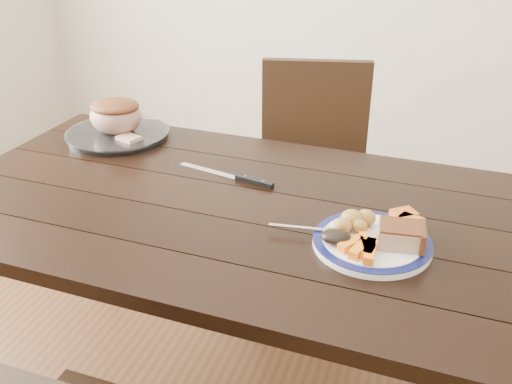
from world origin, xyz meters
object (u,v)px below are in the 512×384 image
(dining_table, at_px, (231,231))
(dinner_plate, at_px, (372,243))
(pork_slice, at_px, (400,236))
(serving_platter, at_px, (118,135))
(chair_far, at_px, (313,170))
(carving_knife, at_px, (243,178))
(roast_joint, at_px, (116,117))
(fork, at_px, (311,229))

(dining_table, bearing_deg, dinner_plate, -14.46)
(pork_slice, bearing_deg, serving_platter, 157.14)
(chair_far, relative_size, carving_knife, 2.93)
(serving_platter, bearing_deg, chair_far, 36.25)
(serving_platter, xyz_separation_m, carving_knife, (0.51, -0.18, -0.00))
(dinner_plate, height_order, serving_platter, serving_platter)
(carving_knife, bearing_deg, chair_far, 95.54)
(roast_joint, bearing_deg, pork_slice, -22.86)
(chair_far, xyz_separation_m, carving_knife, (-0.07, -0.61, 0.23))
(roast_joint, bearing_deg, dinner_plate, -23.95)
(serving_platter, bearing_deg, dinner_plate, -23.95)
(chair_far, relative_size, fork, 5.22)
(chair_far, distance_m, carving_knife, 0.65)
(serving_platter, height_order, fork, fork)
(serving_platter, height_order, roast_joint, roast_joint)
(pork_slice, xyz_separation_m, roast_joint, (-0.98, 0.41, 0.03))
(fork, xyz_separation_m, carving_knife, (-0.26, 0.24, -0.01))
(serving_platter, distance_m, roast_joint, 0.07)
(pork_slice, relative_size, carving_knife, 0.32)
(dinner_plate, bearing_deg, fork, -178.24)
(fork, bearing_deg, chair_far, 94.72)
(chair_far, bearing_deg, pork_slice, 102.26)
(dining_table, relative_size, pork_slice, 16.27)
(chair_far, bearing_deg, roast_joint, 23.35)
(carving_knife, bearing_deg, serving_platter, 173.22)
(chair_far, distance_m, serving_platter, 0.76)
(pork_slice, height_order, fork, pork_slice)
(dinner_plate, xyz_separation_m, carving_knife, (-0.40, 0.23, -0.00))
(fork, bearing_deg, roast_joint, 144.02)
(serving_platter, xyz_separation_m, fork, (0.77, -0.41, 0.01))
(carving_knife, bearing_deg, fork, -30.03)
(roast_joint, bearing_deg, chair_far, 36.25)
(fork, bearing_deg, serving_platter, 144.02)
(dining_table, relative_size, dinner_plate, 5.87)
(chair_far, bearing_deg, dinner_plate, 98.85)
(dining_table, height_order, dinner_plate, dinner_plate)
(chair_far, bearing_deg, dining_table, 72.49)
(pork_slice, height_order, roast_joint, roast_joint)
(fork, distance_m, roast_joint, 0.88)
(dining_table, distance_m, dinner_plate, 0.42)
(dinner_plate, relative_size, fork, 1.55)
(fork, bearing_deg, dinner_plate, -6.14)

